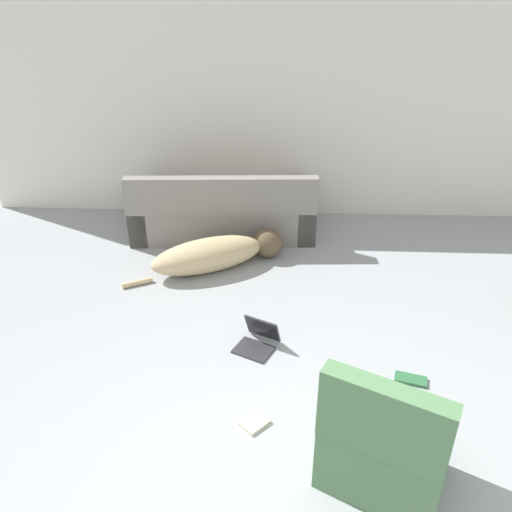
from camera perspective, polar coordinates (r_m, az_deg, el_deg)
name	(u,v)px	position (r m, az deg, el deg)	size (l,w,h in m)	color
wall_back	(292,117)	(6.15, 4.16, 15.54)	(7.61, 0.06, 2.42)	silver
couch	(224,213)	(5.83, -3.70, 4.96)	(2.11, 1.02, 0.80)	gray
dog	(218,253)	(5.11, -4.41, 0.33)	(1.61, 1.00, 0.33)	tan
laptop_open	(259,337)	(4.06, 0.31, -9.27)	(0.40, 0.41, 0.23)	#2D2D33
book_green	(411,379)	(3.94, 17.27, -13.32)	(0.25, 0.17, 0.02)	#2D663D
book_cream	(255,422)	(3.47, -0.17, -18.48)	(0.22, 0.22, 0.02)	beige
side_chair	(385,445)	(3.06, 14.58, -20.18)	(0.84, 0.79, 0.87)	#4C754C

